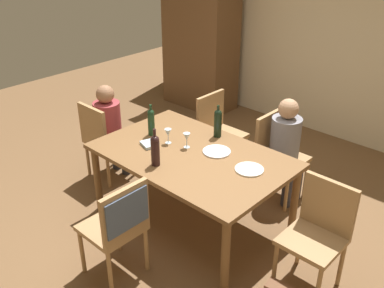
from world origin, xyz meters
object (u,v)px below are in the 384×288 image
(dinner_plate_guest_left, at_px, (249,169))
(chair_far_left, at_px, (217,128))
(chair_near, at_px, (120,220))
(chair_far_right, at_px, (276,150))
(person_woman_host, at_px, (287,144))
(wine_glass_centre, at_px, (187,137))
(dining_table, at_px, (192,161))
(wine_bottle_dark_red, at_px, (218,122))
(wine_glass_near_left, at_px, (168,133))
(dinner_plate_host, at_px, (217,151))
(armoire_cabinet, at_px, (200,36))
(wine_bottle_short_olive, at_px, (151,121))
(person_man_bearded, at_px, (110,124))
(wine_bottle_tall_green, at_px, (155,149))
(chair_right_end, at_px, (319,228))
(chair_left_end, at_px, (103,136))

(dinner_plate_guest_left, bearing_deg, chair_far_left, 141.60)
(chair_near, bearing_deg, chair_far_right, -5.74)
(person_woman_host, bearing_deg, chair_far_left, -90.00)
(wine_glass_centre, bearing_deg, person_woman_host, 58.57)
(dining_table, distance_m, chair_near, 0.97)
(chair_far_right, xyz_separation_m, chair_far_left, (-0.81, 0.00, 0.00))
(wine_bottle_dark_red, relative_size, wine_glass_near_left, 2.21)
(chair_far_right, bearing_deg, wine_glass_near_left, -33.26)
(wine_glass_near_left, height_order, dinner_plate_host, wine_glass_near_left)
(armoire_cabinet, bearing_deg, wine_bottle_short_olive, -58.25)
(person_man_bearded, bearing_deg, dinner_plate_guest_left, 2.98)
(armoire_cabinet, xyz_separation_m, wine_bottle_tall_green, (1.90, -2.69, -0.18))
(chair_right_end, xyz_separation_m, wine_glass_centre, (-1.40, -0.03, 0.33))
(dining_table, relative_size, chair_far_right, 1.95)
(chair_far_right, height_order, wine_glass_near_left, chair_far_right)
(armoire_cabinet, relative_size, wine_bottle_tall_green, 6.29)
(wine_glass_centre, bearing_deg, chair_far_right, 64.11)
(dining_table, bearing_deg, chair_right_end, 3.91)
(chair_near, bearing_deg, person_man_bearded, 54.96)
(person_woman_host, bearing_deg, dinner_plate_guest_left, 9.09)
(armoire_cabinet, bearing_deg, chair_near, -57.14)
(chair_far_right, height_order, wine_bottle_tall_green, wine_bottle_tall_green)
(wine_glass_centre, bearing_deg, chair_far_left, 112.35)
(chair_left_end, xyz_separation_m, person_man_bearded, (-0.00, 0.11, 0.11))
(chair_far_left, relative_size, person_woman_host, 0.81)
(chair_near, relative_size, wine_bottle_tall_green, 2.65)
(chair_far_right, distance_m, wine_glass_centre, 1.05)
(chair_right_end, distance_m, wine_glass_near_left, 1.63)
(chair_far_right, relative_size, wine_bottle_short_olive, 2.86)
(dining_table, relative_size, wine_glass_near_left, 12.02)
(wine_bottle_short_olive, xyz_separation_m, wine_glass_centre, (0.44, 0.04, -0.04))
(chair_near, distance_m, wine_bottle_short_olive, 1.23)
(wine_bottle_tall_green, bearing_deg, person_man_bearded, 161.72)
(chair_far_left, bearing_deg, dinner_plate_host, 39.33)
(chair_near, height_order, wine_bottle_tall_green, wine_bottle_tall_green)
(chair_far_left, bearing_deg, chair_near, 17.81)
(wine_bottle_tall_green, xyz_separation_m, wine_glass_near_left, (-0.22, 0.36, -0.05))
(wine_bottle_tall_green, bearing_deg, person_woman_host, 68.30)
(chair_right_end, bearing_deg, wine_glass_near_left, 3.25)
(chair_near, bearing_deg, wine_glass_near_left, 24.63)
(person_woman_host, bearing_deg, wine_glass_centre, -31.43)
(dining_table, xyz_separation_m, wine_glass_near_left, (-0.31, -0.00, 0.18))
(person_man_bearded, height_order, wine_glass_near_left, person_man_bearded)
(chair_far_right, relative_size, dinner_plate_guest_left, 3.67)
(armoire_cabinet, height_order, wine_glass_near_left, armoire_cabinet)
(armoire_cabinet, bearing_deg, chair_far_right, -30.66)
(armoire_cabinet, relative_size, chair_right_end, 2.37)
(chair_left_end, bearing_deg, person_man_bearded, 90.00)
(wine_glass_centre, bearing_deg, chair_left_end, -172.90)
(chair_far_left, relative_size, wine_glass_near_left, 6.17)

